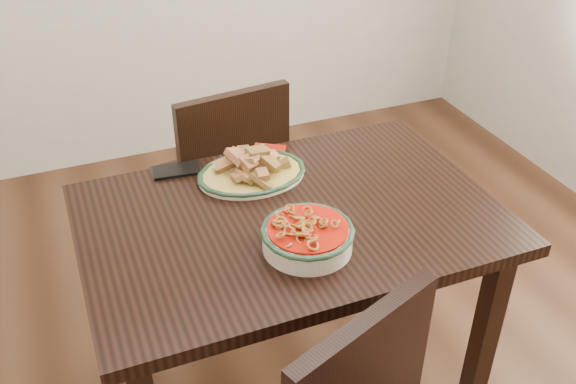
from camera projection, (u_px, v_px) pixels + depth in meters
name	position (u px, v px, depth m)	size (l,w,h in m)	color
floor	(298.00, 368.00, 2.31)	(3.50, 3.50, 0.00)	#381F12
dining_table	(291.00, 242.00, 1.87)	(1.18, 0.78, 0.75)	black
chair_far	(225.00, 177.00, 2.45)	(0.47, 0.47, 0.89)	black
fish_plate	(252.00, 165.00, 1.95)	(0.33, 0.26, 0.11)	beige
noodle_bowl	(308.00, 234.00, 1.66)	(0.25, 0.25, 0.08)	beige
smartphone	(176.00, 170.00, 2.00)	(0.14, 0.08, 0.01)	black
napkin	(268.00, 152.00, 2.09)	(0.11, 0.09, 0.01)	#9C190B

